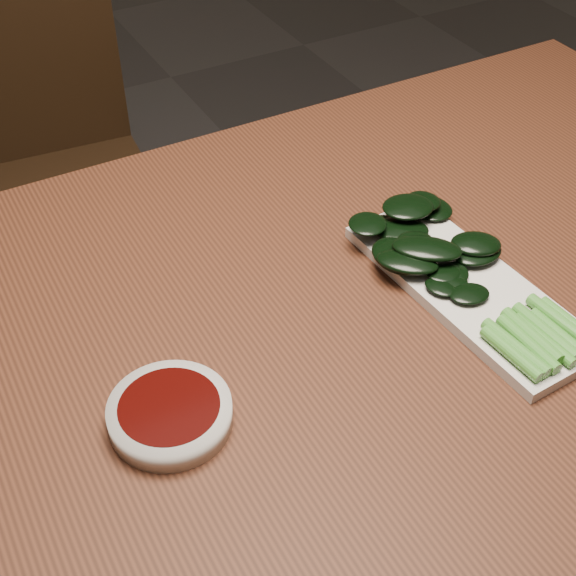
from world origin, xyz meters
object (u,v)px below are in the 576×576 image
(table, at_px, (330,346))
(gai_lan, at_px, (448,261))
(chair_far, at_px, (47,161))
(sauce_bowl, at_px, (170,414))
(serving_plate, at_px, (469,288))

(table, distance_m, gai_lan, 0.17)
(chair_far, xyz_separation_m, sauce_bowl, (-0.10, -0.94, 0.28))
(table, bearing_deg, chair_far, 98.45)
(chair_far, distance_m, gai_lan, 0.98)
(chair_far, bearing_deg, gai_lan, -68.50)
(sauce_bowl, bearing_deg, chair_far, 84.14)
(table, height_order, gai_lan, gai_lan)
(table, relative_size, sauce_bowl, 11.68)
(table, xyz_separation_m, chair_far, (-0.13, 0.87, -0.19))
(gai_lan, bearing_deg, serving_plate, -77.70)
(gai_lan, bearing_deg, chair_far, 106.52)
(table, xyz_separation_m, gai_lan, (0.14, -0.03, 0.10))
(serving_plate, relative_size, gai_lan, 0.99)
(table, distance_m, serving_plate, 0.17)
(table, height_order, serving_plate, serving_plate)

